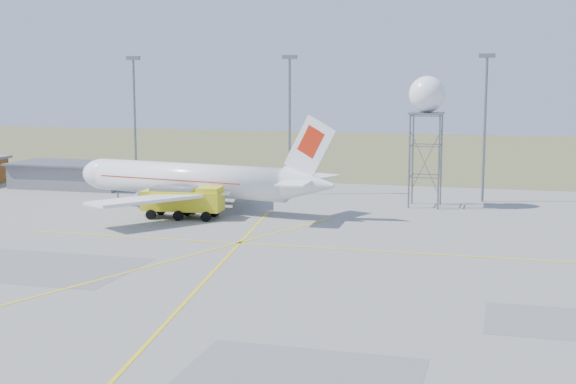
# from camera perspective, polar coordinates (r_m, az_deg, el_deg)

# --- Properties ---
(ground) EXTENTS (400.00, 400.00, 0.00)m
(ground) POSITION_cam_1_polar(r_m,az_deg,el_deg) (55.35, -8.05, -10.11)
(ground) COLOR gray
(ground) RESTS_ON ground
(grass_strip) EXTENTS (400.00, 120.00, 0.03)m
(grass_strip) POSITION_cam_1_polar(r_m,az_deg,el_deg) (190.11, 8.94, 2.86)
(grass_strip) COLOR brown
(grass_strip) RESTS_ON ground
(building_grey) EXTENTS (19.00, 10.00, 3.90)m
(building_grey) POSITION_cam_1_polar(r_m,az_deg,el_deg) (131.10, -15.05, 1.18)
(building_grey) COLOR slate
(building_grey) RESTS_ON ground
(mast_a) EXTENTS (2.20, 0.50, 20.50)m
(mast_a) POSITION_cam_1_polar(r_m,az_deg,el_deg) (127.31, -10.86, 5.68)
(mast_a) COLOR slate
(mast_a) RESTS_ON ground
(mast_b) EXTENTS (2.20, 0.50, 20.50)m
(mast_b) POSITION_cam_1_polar(r_m,az_deg,el_deg) (118.43, 0.12, 5.64)
(mast_b) COLOR slate
(mast_b) RESTS_ON ground
(mast_c) EXTENTS (2.20, 0.50, 20.50)m
(mast_c) POSITION_cam_1_polar(r_m,az_deg,el_deg) (114.30, 13.85, 5.32)
(mast_c) COLOR slate
(mast_c) RESTS_ON ground
(airliner_main) EXTENTS (37.61, 36.14, 12.83)m
(airliner_main) POSITION_cam_1_polar(r_m,az_deg,el_deg) (105.10, -6.66, 0.81)
(airliner_main) COLOR white
(airliner_main) RESTS_ON ground
(radar_tower) EXTENTS (4.82, 4.82, 17.46)m
(radar_tower) POSITION_cam_1_polar(r_m,az_deg,el_deg) (108.53, 9.80, 4.09)
(radar_tower) COLOR slate
(radar_tower) RESTS_ON ground
(fire_truck) EXTENTS (10.11, 4.50, 3.96)m
(fire_truck) POSITION_cam_1_polar(r_m,az_deg,el_deg) (99.65, -7.35, -0.78)
(fire_truck) COLOR yellow
(fire_truck) RESTS_ON ground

